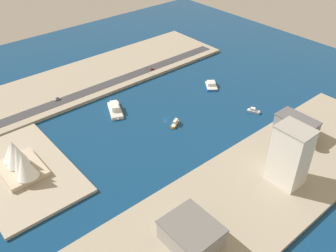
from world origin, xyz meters
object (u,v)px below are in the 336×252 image
Objects in this scene: yacht_sleek_gray at (254,111)px; warehouse_low_gray at (296,125)px; pickup_red at (151,69)px; hotel_broad_white at (290,156)px; carpark_squat_concrete at (191,234)px; sedan_silver at (57,99)px; opera_landmark at (19,159)px; water_taxi_orange at (175,123)px; traffic_light_waterfront at (147,69)px; ferry_white_commuter at (115,109)px; catamaran_blue at (211,85)px.

warehouse_low_gray is at bearing 178.01° from yacht_sleek_gray.
pickup_red is at bearing 6.76° from warehouse_low_gray.
carpark_squat_concrete is (3.81, 72.28, -12.91)m from hotel_broad_white.
sedan_silver is at bearing -4.02° from carpark_squat_concrete.
carpark_squat_concrete is 114.37m from opera_landmark.
traffic_light_waterfront is (74.24, -32.09, 5.35)m from water_taxi_orange.
water_taxi_orange is 0.29× the size of hotel_broad_white.
warehouse_low_gray reaches higher than ferry_white_commuter.
sedan_silver is 83.83m from traffic_light_waterfront.
sedan_silver is at bearing 31.15° from water_taxi_orange.
warehouse_low_gray is at bearing -170.12° from traffic_light_waterfront.
water_taxi_orange is at bearing -152.05° from ferry_white_commuter.
ferry_white_commuter is 0.70× the size of opera_landmark.
yacht_sleek_gray is 155.06m from sedan_silver.
hotel_broad_white is 159.55m from opera_landmark.
ferry_white_commuter is 49.54m from water_taxi_orange.
yacht_sleek_gray is 133.44m from carpark_squat_concrete.
carpark_squat_concrete is at bearing 148.98° from traffic_light_waterfront.
traffic_light_waterfront is at bearing -23.37° from water_taxi_orange.
yacht_sleek_gray is at bearing -130.99° from ferry_white_commuter.
opera_landmark is (109.75, 115.33, -10.54)m from hotel_broad_white.
hotel_broad_white is at bearing -160.62° from sedan_silver.
hotel_broad_white is (-131.23, -32.64, 19.30)m from ferry_white_commuter.
pickup_red is at bearing 22.42° from catamaran_blue.
ferry_white_commuter is 0.88× the size of warehouse_low_gray.
traffic_light_waterfront is (30.49, -55.30, 4.68)m from ferry_white_commuter.
traffic_light_waterfront is (50.96, 29.75, 5.40)m from catamaran_blue.
opera_landmark is at bearing 110.89° from pickup_red.
water_taxi_orange is 63.16m from yacht_sleek_gray.
carpark_squat_concrete is at bearing 86.98° from hotel_broad_white.
opera_landmark is (105.93, 43.06, 2.37)m from carpark_squat_concrete.
yacht_sleek_gray is 0.29× the size of hotel_broad_white.
hotel_broad_white reaches higher than catamaran_blue.
warehouse_low_gray reaches higher than yacht_sleek_gray.
sedan_silver reaches higher than catamaran_blue.
water_taxi_orange is 87.14m from pickup_red.
water_taxi_orange is 2.26× the size of sedan_silver.
catamaran_blue is 87.48m from ferry_white_commuter.
yacht_sleek_gray is 2.25× the size of sedan_silver.
ferry_white_commuter is at bearing 36.44° from warehouse_low_gray.
yacht_sleek_gray is 1.67× the size of traffic_light_waterfront.
carpark_squat_concrete reaches higher than sedan_silver.
hotel_broad_white reaches higher than sedan_silver.
catamaran_blue is 0.65× the size of carpark_squat_concrete.
opera_landmark reaches higher than warehouse_low_gray.
sedan_silver is at bearing 35.88° from warehouse_low_gray.
hotel_broad_white is 168.85m from pickup_red.
hotel_broad_white is at bearing -133.58° from opera_landmark.
hotel_broad_white is 163.95m from traffic_light_waterfront.
traffic_light_waterfront is (-10.23, -83.14, 3.36)m from sedan_silver.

